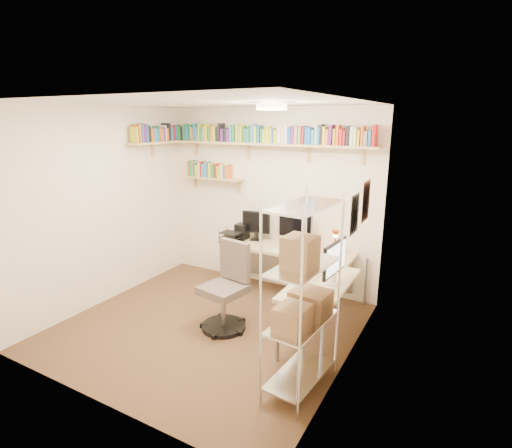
{
  "coord_description": "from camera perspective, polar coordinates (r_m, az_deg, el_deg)",
  "views": [
    {
      "loc": [
        2.51,
        -3.4,
        2.35
      ],
      "look_at": [
        0.33,
        0.55,
        1.15
      ],
      "focal_mm": 28.0,
      "sensor_mm": 36.0,
      "label": 1
    }
  ],
  "objects": [
    {
      "name": "wire_rack",
      "position": [
        3.43,
        6.63,
        -9.73
      ],
      "size": [
        0.44,
        0.8,
        1.77
      ],
      "rotation": [
        0.0,
        0.0,
        -0.09
      ],
      "color": "silver",
      "rests_on": "ground"
    },
    {
      "name": "corner_desk",
      "position": [
        5.09,
        4.55,
        -4.46
      ],
      "size": [
        1.98,
        1.76,
        1.17
      ],
      "color": "tan",
      "rests_on": "ground"
    },
    {
      "name": "room_shell",
      "position": [
        4.3,
        -7.41,
        4.02
      ],
      "size": [
        3.24,
        3.04,
        2.52
      ],
      "color": "#F5E1C7",
      "rests_on": "ground"
    },
    {
      "name": "office_chair",
      "position": [
        4.62,
        -4.21,
        -9.77
      ],
      "size": [
        0.54,
        0.55,
        1.01
      ],
      "rotation": [
        0.0,
        0.0,
        -0.18
      ],
      "color": "black",
      "rests_on": "ground"
    },
    {
      "name": "wall_shelves",
      "position": [
        5.54,
        -3.08,
        11.5
      ],
      "size": [
        3.12,
        1.09,
        0.8
      ],
      "color": "tan",
      "rests_on": "ground"
    },
    {
      "name": "ground",
      "position": [
        4.84,
        -6.84,
        -14.3
      ],
      "size": [
        3.2,
        3.2,
        0.0
      ],
      "primitive_type": "plane",
      "color": "#4D3621",
      "rests_on": "ground"
    }
  ]
}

